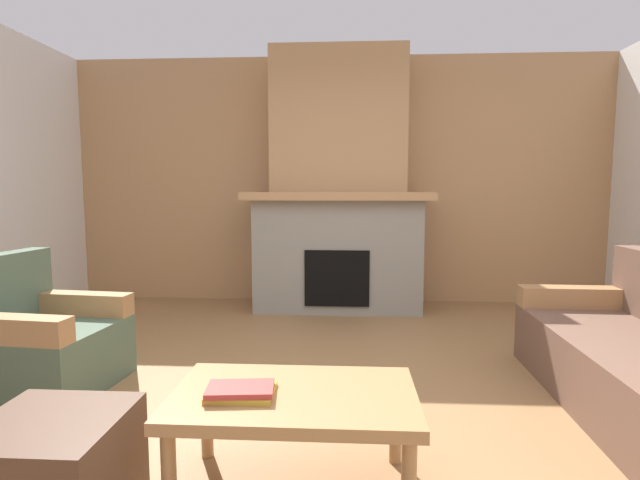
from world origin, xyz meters
name	(u,v)px	position (x,y,z in m)	size (l,w,h in m)	color
ground	(327,425)	(0.00, 0.00, 0.00)	(9.00, 9.00, 0.00)	olive
wall_back_wood_panel	(339,181)	(0.00, 3.00, 1.35)	(6.00, 0.12, 2.70)	tan
fireplace	(338,198)	(0.00, 2.62, 1.16)	(1.90, 0.82, 2.70)	gray
armchair	(40,343)	(-1.82, 0.38, 0.29)	(0.83, 0.83, 0.85)	#4C604C
coffee_table	(294,405)	(-0.11, -0.58, 0.38)	(1.00, 0.60, 0.43)	#A87A4C
ottoman	(53,470)	(-1.00, -0.81, 0.20)	(0.52, 0.52, 0.40)	#4C3323
book_stack_near_edge	(241,391)	(-0.32, -0.63, 0.45)	(0.28, 0.22, 0.04)	gold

